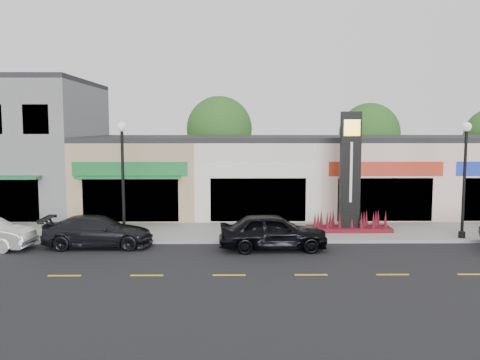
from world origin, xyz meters
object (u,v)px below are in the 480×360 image
Objects in this scene: pylon_sign at (350,189)px; lamp_east_near at (465,168)px; car_dark_sedan at (98,231)px; lamp_west_near at (123,168)px; car_black_sedan at (273,231)px.

lamp_east_near is at bearing -18.75° from pylon_sign.
lamp_east_near is 0.91× the size of pylon_sign.
car_dark_sedan is (-16.95, -1.02, -2.77)m from lamp_east_near.
car_dark_sedan is at bearing -132.82° from lamp_west_near.
pylon_sign is 1.23× the size of car_dark_sedan.
car_black_sedan is (-9.10, -1.59, -2.67)m from lamp_east_near.
pylon_sign reaches higher than lamp_west_near.
lamp_west_near reaches higher than car_black_sedan.
lamp_east_near is 17.20m from car_dark_sedan.
lamp_west_near is 3.10m from car_dark_sedan.
car_black_sedan is (7.85, -0.57, 0.10)m from car_dark_sedan.
car_dark_sedan is 7.87m from car_black_sedan.
car_black_sedan is (6.90, -1.59, -2.67)m from lamp_west_near.
car_black_sedan is (-4.10, -3.29, -1.46)m from pylon_sign.
lamp_west_near is 1.15× the size of car_black_sedan.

